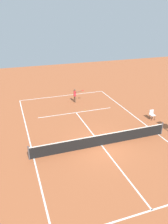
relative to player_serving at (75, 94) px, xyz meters
The scene contains 6 objects.
ground_plane 9.43m from the player_serving, 85.19° to the left, with size 60.00×60.00×0.00m, color #AD5933.
court_lines 9.43m from the player_serving, 85.19° to the left, with size 10.44×24.01×0.01m.
tennis_net 9.39m from the player_serving, 85.19° to the left, with size 11.04×0.10×1.07m.
player_serving is the anchor object (origin of this frame).
tennis_ball 2.74m from the player_serving, 96.27° to the left, with size 0.07×0.07×0.07m, color #CCE033.
courtside_chair_mid 8.70m from the player_serving, 129.86° to the left, with size 0.44×0.46×0.95m.
Camera 1 is at (6.16, 13.49, 9.39)m, focal length 36.01 mm.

